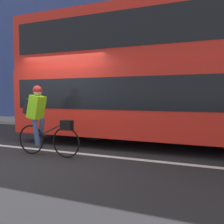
% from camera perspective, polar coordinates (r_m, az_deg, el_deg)
% --- Properties ---
extents(ground_plane, '(80.00, 80.00, 0.00)m').
position_cam_1_polar(ground_plane, '(5.76, -16.23, -10.07)').
color(ground_plane, '#232326').
extents(road_center_line, '(50.00, 0.14, 0.01)m').
position_cam_1_polar(road_center_line, '(5.88, -15.34, -9.72)').
color(road_center_line, silver).
rests_on(road_center_line, ground_plane).
extents(sidewalk_curb, '(60.00, 2.05, 0.13)m').
position_cam_1_polar(sidewalk_curb, '(10.01, 0.51, -3.45)').
color(sidewalk_curb, gray).
rests_on(sidewalk_curb, ground_plane).
extents(building_facade, '(60.00, 0.30, 8.58)m').
position_cam_1_polar(building_facade, '(11.40, 2.62, 18.90)').
color(building_facade, '#33478C').
rests_on(building_facade, ground_plane).
extents(bus, '(10.80, 2.45, 3.72)m').
position_cam_1_polar(bus, '(6.34, 24.42, 9.91)').
color(bus, black).
rests_on(bus, ground_plane).
extents(cyclist_on_bike, '(1.68, 0.32, 1.65)m').
position_cam_1_polar(cyclist_on_bike, '(5.39, -18.00, -1.52)').
color(cyclist_on_bike, black).
rests_on(cyclist_on_bike, ground_plane).
extents(trash_bin, '(0.58, 0.58, 0.99)m').
position_cam_1_polar(trash_bin, '(9.28, 17.61, -0.76)').
color(trash_bin, '#194C23').
rests_on(trash_bin, sidewalk_curb).
extents(street_sign_post, '(0.36, 0.09, 2.76)m').
position_cam_1_polar(street_sign_post, '(11.18, -14.23, 5.44)').
color(street_sign_post, '#59595B').
rests_on(street_sign_post, sidewalk_curb).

